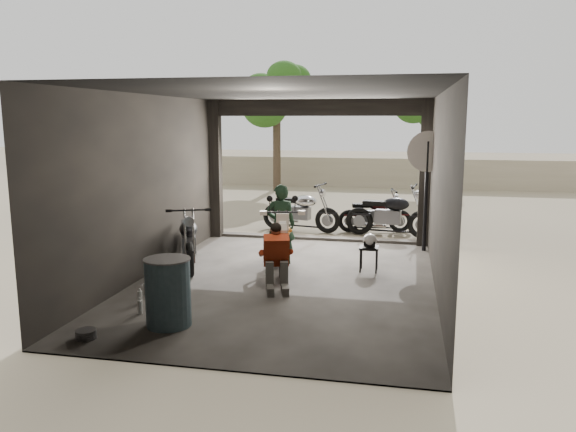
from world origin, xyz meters
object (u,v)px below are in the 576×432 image
at_px(mechanic, 277,260).
at_px(oil_drum, 168,293).
at_px(outside_bike_b, 375,211).
at_px(stool, 369,251).
at_px(main_bike, 282,238).
at_px(outside_bike_c, 390,211).
at_px(sign_post, 427,170).
at_px(rider, 281,225).
at_px(helmet, 370,240).
at_px(left_bike, 188,236).
at_px(outside_bike_a, 301,207).

relative_size(mechanic, oil_drum, 1.14).
xyz_separation_m(outside_bike_b, oil_drum, (-2.37, -7.03, -0.06)).
height_order(mechanic, stool, mechanic).
xyz_separation_m(main_bike, stool, (1.61, 0.13, -0.20)).
relative_size(outside_bike_c, oil_drum, 1.98).
bearing_deg(sign_post, outside_bike_b, 122.44).
height_order(rider, helmet, rider).
relative_size(left_bike, outside_bike_b, 1.13).
bearing_deg(rider, left_bike, 3.38).
xyz_separation_m(outside_bike_c, rider, (-1.99, -3.05, 0.15)).
distance_m(outside_bike_a, rider, 3.28).
bearing_deg(helmet, left_bike, -176.01).
height_order(outside_bike_b, sign_post, sign_post).
height_order(left_bike, helmet, left_bike).
height_order(main_bike, rider, rider).
bearing_deg(stool, outside_bike_b, 91.46).
height_order(outside_bike_a, outside_bike_b, outside_bike_a).
xyz_separation_m(outside_bike_b, outside_bike_c, (0.38, -0.44, 0.10)).
bearing_deg(main_bike, oil_drum, -119.26).
height_order(left_bike, sign_post, sign_post).
distance_m(left_bike, stool, 3.38).
relative_size(stool, helmet, 1.77).
distance_m(mechanic, sign_post, 4.31).
bearing_deg(helmet, main_bike, -177.08).
distance_m(outside_bike_a, outside_bike_b, 1.84).
height_order(main_bike, mechanic, main_bike).
xyz_separation_m(rider, oil_drum, (-0.76, -3.54, -0.31)).
xyz_separation_m(left_bike, outside_bike_a, (1.44, 3.82, 0.00)).
xyz_separation_m(stool, sign_post, (1.04, 1.85, 1.32)).
height_order(mechanic, oil_drum, mechanic).
distance_m(outside_bike_c, rider, 3.64).
bearing_deg(main_bike, helmet, -9.37).
xyz_separation_m(stool, oil_drum, (-2.47, -3.32, 0.07)).
height_order(outside_bike_b, rider, rider).
bearing_deg(left_bike, rider, -4.85).
distance_m(outside_bike_c, sign_post, 1.94).
relative_size(outside_bike_c, rider, 1.19).
distance_m(outside_bike_a, helmet, 3.97).
xyz_separation_m(outside_bike_a, stool, (1.92, -3.49, -0.20)).
bearing_deg(outside_bike_c, left_bike, 141.37).
relative_size(left_bike, oil_drum, 1.89).
bearing_deg(left_bike, main_bike, -16.51).
distance_m(main_bike, stool, 1.63).
height_order(outside_bike_a, helmet, outside_bike_a).
bearing_deg(main_bike, sign_post, 22.51).
bearing_deg(oil_drum, left_bike, 106.66).
bearing_deg(outside_bike_a, mechanic, -162.45).
xyz_separation_m(rider, sign_post, (2.75, 1.63, 0.94)).
relative_size(outside_bike_b, rider, 1.01).
distance_m(rider, oil_drum, 3.63).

